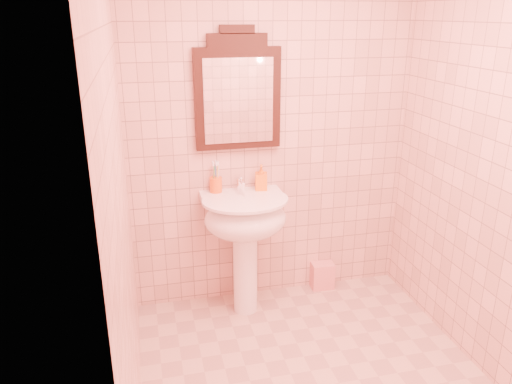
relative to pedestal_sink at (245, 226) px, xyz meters
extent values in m
cube|color=beige|center=(0.24, 0.23, 0.59)|extent=(2.00, 0.02, 2.50)
cylinder|color=white|center=(0.00, 0.01, -0.31)|extent=(0.17, 0.17, 0.70)
ellipsoid|color=white|center=(0.00, -0.01, 0.06)|extent=(0.56, 0.46, 0.28)
cube|color=white|center=(0.00, 0.15, 0.17)|extent=(0.56, 0.15, 0.05)
cylinder|color=white|center=(0.00, -0.01, 0.19)|extent=(0.58, 0.58, 0.02)
cylinder|color=white|center=(0.00, 0.15, 0.25)|extent=(0.04, 0.04, 0.09)
cylinder|color=white|center=(0.00, 0.10, 0.28)|extent=(0.02, 0.10, 0.02)
cylinder|color=white|center=(0.00, 0.05, 0.26)|extent=(0.02, 0.02, 0.04)
cube|color=white|center=(0.00, 0.16, 0.30)|extent=(0.02, 0.07, 0.01)
cube|color=black|center=(0.00, 0.20, 0.83)|extent=(0.58, 0.05, 0.67)
cube|color=black|center=(0.00, 0.20, 1.21)|extent=(0.39, 0.05, 0.08)
cube|color=black|center=(0.00, 0.20, 1.27)|extent=(0.22, 0.05, 0.06)
cube|color=white|center=(0.00, 0.17, 0.82)|extent=(0.46, 0.01, 0.56)
cylinder|color=#E85B13|center=(-0.17, 0.17, 0.25)|extent=(0.09, 0.09, 0.11)
cylinder|color=silver|center=(-0.15, 0.17, 0.30)|extent=(0.01, 0.01, 0.20)
cylinder|color=#338CD8|center=(-0.16, 0.19, 0.30)|extent=(0.01, 0.01, 0.20)
cylinder|color=#E5334C|center=(-0.18, 0.18, 0.30)|extent=(0.01, 0.01, 0.20)
cylinder|color=#3FBF59|center=(-0.18, 0.16, 0.30)|extent=(0.01, 0.01, 0.20)
cylinder|color=#D8CC4C|center=(-0.16, 0.15, 0.30)|extent=(0.01, 0.01, 0.20)
imported|color=orange|center=(0.15, 0.15, 0.29)|extent=(0.10, 0.10, 0.18)
cube|color=pink|center=(0.65, 0.17, -0.56)|extent=(0.18, 0.12, 0.21)
camera|label=1|loc=(-0.64, -3.05, 1.37)|focal=35.00mm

